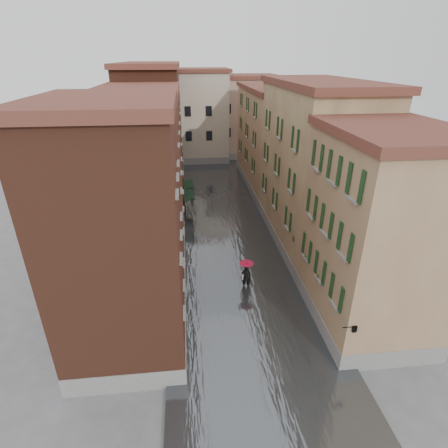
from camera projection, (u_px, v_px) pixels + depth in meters
ground at (245, 305)px, 23.42m from camera, size 120.00×120.00×0.00m
floodwater at (224, 222)px, 35.02m from camera, size 10.00×60.00×0.20m
building_left_near at (122, 239)px, 18.13m from camera, size 6.00×8.00×13.00m
building_left_mid at (143, 178)px, 28.09m from camera, size 6.00×14.00×12.50m
building_left_far at (155, 132)px, 41.20m from camera, size 6.00×16.00×14.00m
building_right_near at (375, 238)px, 19.82m from camera, size 6.00×8.00×11.50m
building_right_mid at (312, 169)px, 29.35m from camera, size 6.00×14.00×13.00m
building_right_far at (271, 140)px, 43.11m from camera, size 6.00×16.00×11.50m
building_end_cream at (188, 117)px, 54.35m from camera, size 12.00×9.00×13.00m
building_end_pink at (243, 118)px, 57.23m from camera, size 10.00×9.00×12.00m
awning_near at (188, 196)px, 35.01m from camera, size 1.09×3.09×2.80m
awning_far at (188, 185)px, 37.86m from camera, size 1.09×2.75×2.80m
wall_lantern at (354, 328)px, 17.16m from camera, size 0.71×0.22×0.35m
window_planters at (307, 252)px, 22.83m from camera, size 0.59×5.80×0.84m
pedestrian_main at (246, 273)px, 24.65m from camera, size 1.02×1.02×2.06m
pedestrian_far at (192, 189)px, 41.47m from camera, size 1.02×0.92×1.70m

